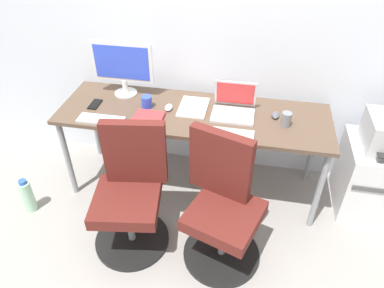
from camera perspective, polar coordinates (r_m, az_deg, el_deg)
The scene contains 18 objects.
ground_plane at distance 3.18m, azimuth 0.17°, elevation -6.41°, with size 5.28×5.28×0.00m, color gray.
back_wall at distance 2.83m, azimuth 1.80°, elevation 18.86°, with size 4.40×0.04×2.60m, color silver.
desk at distance 2.75m, azimuth 0.20°, elevation 3.92°, with size 2.04×0.63×0.75m.
office_chair_left at distance 2.53m, azimuth -9.66°, elevation -7.83°, with size 0.54×0.54×0.94m.
office_chair_right at distance 2.42m, azimuth 4.80°, elevation -9.96°, with size 0.56×0.56×0.94m.
side_cabinet at distance 3.15m, azimuth 27.04°, elevation -4.68°, with size 0.53×0.51×0.59m.
water_bottle_on_floor at distance 3.15m, azimuth -24.51°, elevation -7.46°, with size 0.09×0.09×0.31m.
desktop_monitor at distance 2.89m, azimuth -10.92°, elevation 12.12°, with size 0.48×0.18×0.43m.
open_laptop at distance 2.70m, azimuth 6.62°, elevation 5.95°, with size 0.31×0.26×0.23m.
keyboard_by_monitor at distance 2.70m, azimuth -14.18°, elevation 3.72°, with size 0.34×0.12×0.02m, color #B7B7B7.
keyboard_by_laptop at distance 2.48m, azimuth 5.85°, elevation 1.59°, with size 0.34×0.12×0.02m, color #B7B7B7.
mouse_by_monitor at distance 2.75m, azimuth -3.70°, elevation 5.78°, with size 0.06×0.10×0.03m, color silver.
mouse_by_laptop at distance 2.72m, azimuth 13.03°, elevation 4.49°, with size 0.06×0.10×0.03m, color #515156.
coffee_mug at distance 2.78m, azimuth -7.17°, elevation 6.62°, with size 0.08×0.08×0.09m, color blue.
pen_cup at distance 2.63m, azimuth 14.64°, elevation 3.79°, with size 0.07×0.07×0.10m, color slate.
phone_near_monitor at distance 2.90m, azimuth -15.06°, elevation 6.08°, with size 0.07×0.14×0.01m, color black.
notebook at distance 2.66m, azimuth -6.79°, elevation 4.29°, with size 0.21×0.15×0.03m, color red.
paper_pile at distance 2.77m, azimuth 0.21°, elevation 5.84°, with size 0.21×0.30×0.01m, color white.
Camera 1 is at (0.42, -2.25, 2.20)m, focal length 33.78 mm.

